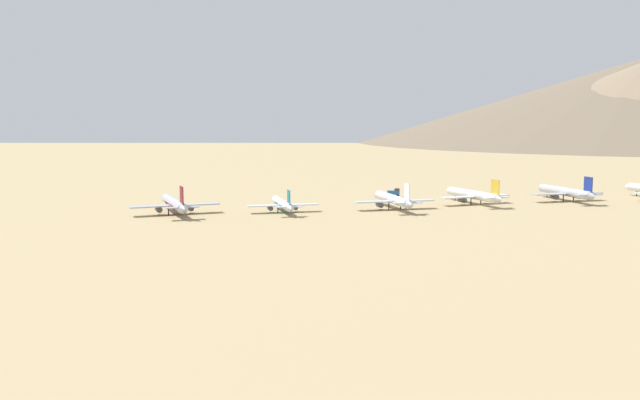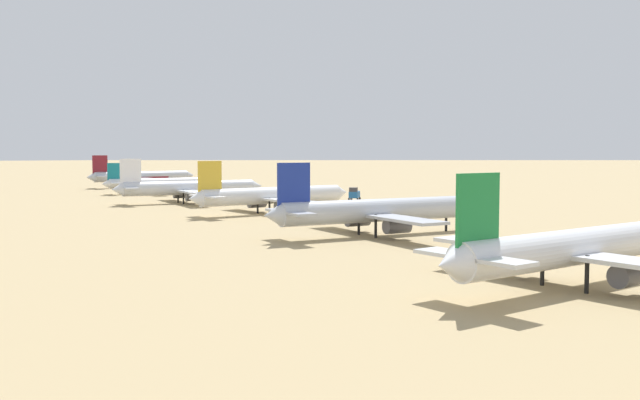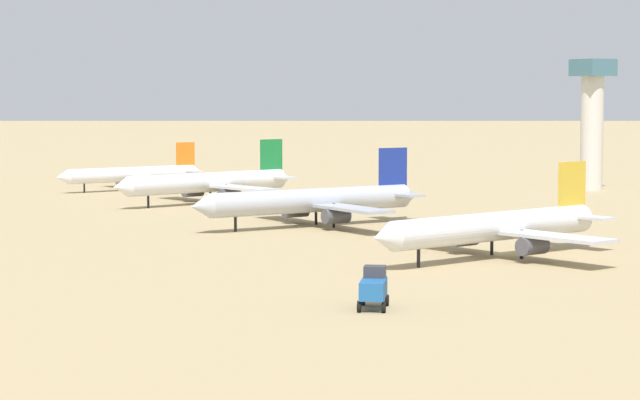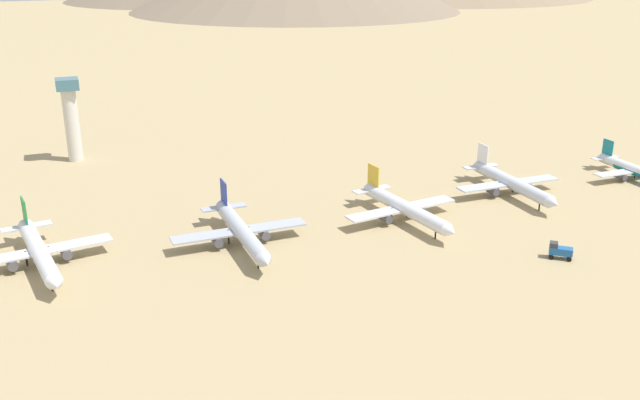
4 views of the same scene
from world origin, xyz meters
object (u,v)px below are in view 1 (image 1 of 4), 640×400
(parked_jet_4, at_px, (393,199))
(parked_jet_5, at_px, (282,204))
(parked_jet_3, at_px, (473,195))
(service_truck, at_px, (394,192))
(parked_jet_6, at_px, (174,204))
(parked_jet_2, at_px, (566,192))

(parked_jet_4, xyz_separation_m, parked_jet_5, (2.38, 44.32, -0.64))
(parked_jet_3, distance_m, service_truck, 40.82)
(parked_jet_6, distance_m, service_truck, 105.95)
(parked_jet_2, distance_m, parked_jet_5, 126.86)
(service_truck, bearing_deg, parked_jet_2, -116.83)
(parked_jet_3, xyz_separation_m, parked_jet_6, (-0.01, 123.37, 0.08))
(service_truck, bearing_deg, parked_jet_3, -145.76)
(parked_jet_6, height_order, service_truck, parked_jet_6)
(parked_jet_3, distance_m, parked_jet_4, 39.09)
(parked_jet_3, xyz_separation_m, parked_jet_4, (-7.12, 38.44, 0.02))
(parked_jet_6, bearing_deg, parked_jet_4, -94.79)
(parked_jet_2, bearing_deg, parked_jet_5, 92.07)
(parked_jet_3, distance_m, parked_jet_6, 123.37)
(parked_jet_2, xyz_separation_m, parked_jet_5, (-4.59, 126.77, -0.72))
(parked_jet_3, height_order, parked_jet_6, parked_jet_6)
(parked_jet_4, relative_size, service_truck, 7.17)
(parked_jet_2, bearing_deg, service_truck, 63.17)
(parked_jet_2, distance_m, service_truck, 75.06)
(parked_jet_2, relative_size, service_truck, 7.32)
(parked_jet_2, bearing_deg, parked_jet_6, 89.95)
(parked_jet_5, height_order, parked_jet_6, parked_jet_6)
(parked_jet_5, bearing_deg, parked_jet_4, -93.08)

